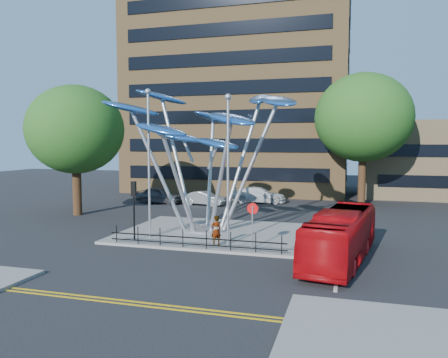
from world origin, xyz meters
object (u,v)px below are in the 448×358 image
(tree_left, at_px, (75,130))
(red_bus, at_px, (341,236))
(parked_car_left, at_px, (160,195))
(pedestrian, at_px, (216,231))
(no_entry_sign_island, at_px, (253,218))
(leaf_sculpture, at_px, (205,126))
(traffic_light_island, at_px, (134,198))
(street_lamp_left, at_px, (149,150))
(parked_car_mid, at_px, (205,198))
(parked_car_right, at_px, (259,195))
(tree_right, at_px, (363,118))
(street_lamp_right, at_px, (228,156))

(tree_left, relative_size, red_bus, 1.13)
(tree_left, relative_size, parked_car_left, 2.24)
(tree_left, bearing_deg, pedestrian, -28.25)
(tree_left, distance_m, no_entry_sign_island, 18.35)
(leaf_sculpture, relative_size, traffic_light_island, 3.71)
(traffic_light_island, bearing_deg, street_lamp_left, 63.43)
(traffic_light_island, relative_size, parked_car_mid, 0.88)
(traffic_light_island, relative_size, parked_car_left, 0.74)
(red_bus, bearing_deg, parked_car_right, 122.17)
(tree_right, bearing_deg, street_lamp_left, -124.05)
(tree_right, relative_size, no_entry_sign_island, 4.94)
(street_lamp_right, bearing_deg, parked_car_left, 126.13)
(street_lamp_right, relative_size, parked_car_mid, 2.14)
(tree_left, distance_m, street_lamp_right, 16.19)
(leaf_sculpture, bearing_deg, street_lamp_right, -55.09)
(tree_left, relative_size, parked_car_right, 2.00)
(no_entry_sign_island, height_order, parked_car_left, no_entry_sign_island)
(tree_left, height_order, parked_car_mid, tree_left)
(tree_right, relative_size, street_lamp_left, 1.38)
(tree_right, relative_size, pedestrian, 7.19)
(red_bus, relative_size, parked_car_right, 1.76)
(tree_right, bearing_deg, leaf_sculpture, -123.31)
(traffic_light_island, bearing_deg, leaf_sculpture, 54.96)
(leaf_sculpture, relative_size, parked_car_mid, 3.28)
(street_lamp_right, bearing_deg, pedestrian, -137.41)
(tree_left, xyz_separation_m, street_lamp_right, (14.50, -7.00, -1.70))
(parked_car_mid, bearing_deg, parked_car_right, -47.33)
(parked_car_left, bearing_deg, tree_right, -70.38)
(no_entry_sign_island, bearing_deg, parked_car_left, 128.80)
(no_entry_sign_island, distance_m, parked_car_right, 18.84)
(tree_right, distance_m, parked_car_mid, 16.29)
(no_entry_sign_island, bearing_deg, street_lamp_left, 171.39)
(street_lamp_right, height_order, parked_car_right, street_lamp_right)
(traffic_light_island, xyz_separation_m, parked_car_right, (3.55, 18.50, -1.86))
(leaf_sculpture, distance_m, parked_car_left, 15.34)
(tree_right, distance_m, street_lamp_left, 22.49)
(street_lamp_right, distance_m, parked_car_left, 19.06)
(tree_left, relative_size, no_entry_sign_island, 4.21)
(tree_left, height_order, parked_car_right, tree_left)
(tree_right, bearing_deg, pedestrian, -112.42)
(tree_right, bearing_deg, no_entry_sign_island, -107.12)
(red_bus, bearing_deg, tree_left, 167.73)
(tree_left, bearing_deg, parked_car_left, 66.07)
(street_lamp_right, xyz_separation_m, pedestrian, (-0.54, -0.50, -4.10))
(parked_car_mid, xyz_separation_m, parked_car_right, (4.50, 3.00, 0.11))
(pedestrian, distance_m, parked_car_right, 18.56)
(tree_right, height_order, traffic_light_island, tree_right)
(street_lamp_right, bearing_deg, traffic_light_island, -174.81)
(parked_car_right, bearing_deg, traffic_light_island, 163.01)
(traffic_light_island, height_order, parked_car_mid, traffic_light_island)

